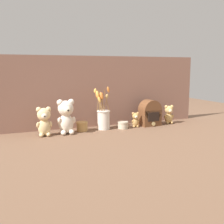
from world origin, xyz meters
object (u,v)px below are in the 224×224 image
Objects in this scene: teddy_bear_tiny at (135,119)px; flower_vase at (103,116)px; decorative_tin_tall at (123,125)px; vintage_radio at (150,113)px; teddy_bear_large at (66,116)px; teddy_bear_medium at (44,121)px; teddy_bear_small at (169,114)px; decorative_tin_short at (82,126)px.

teddy_bear_tiny is 0.36× the size of flower_vase.
vintage_radio is at bearing 4.91° from decorative_tin_tall.
flower_vase is at bearing 7.92° from teddy_bear_large.
teddy_bear_medium is 0.61m from decorative_tin_tall.
flower_vase is at bearing 179.44° from teddy_bear_small.
vintage_radio is 0.27m from decorative_tin_tall.
teddy_bear_medium is at bearing -179.92° from teddy_bear_large.
teddy_bear_small is 0.33m from teddy_bear_tiny.
teddy_bear_medium is at bearing -171.17° from decorative_tin_short.
flower_vase reaches higher than teddy_bear_tiny.
teddy_bear_medium is at bearing -178.57° from teddy_bear_tiny.
decorative_tin_short is at bearing 173.53° from decorative_tin_tall.
teddy_bear_tiny is 0.27m from flower_vase.
teddy_bear_medium is 1.70× the size of teddy_bear_tiny.
flower_vase is at bearing -0.88° from decorative_tin_short.
vintage_radio reaches higher than decorative_tin_short.
teddy_bear_large is 1.58× the size of teddy_bear_small.
decorative_tin_tall is 0.32m from decorative_tin_short.
vintage_radio is (-0.19, -0.01, 0.02)m from teddy_bear_small.
teddy_bear_small is 0.60m from flower_vase.
decorative_tin_short is (0.13, 0.04, -0.10)m from teddy_bear_large.
teddy_bear_large is 0.17m from decorative_tin_short.
vintage_radio is 2.56× the size of decorative_tin_tall.
teddy_bear_tiny is 1.39× the size of decorative_tin_short.
teddy_bear_small is at bearing 2.29° from teddy_bear_large.
vintage_radio is at bearing -1.71° from flower_vase.
decorative_tin_short is (-0.17, 0.00, -0.07)m from flower_vase.
teddy_bear_medium is at bearing -174.75° from flower_vase.
decorative_tin_tall is at bearing -12.54° from flower_vase.
flower_vase is 0.17m from decorative_tin_tall.
teddy_bear_small is at bearing 3.14° from teddy_bear_tiny.
teddy_bear_large is at bearing -172.08° from flower_vase.
teddy_bear_small is at bearing -0.56° from flower_vase.
vintage_radio is (0.14, 0.01, 0.04)m from teddy_bear_tiny.
flower_vase is (-0.27, 0.02, 0.04)m from teddy_bear_tiny.
teddy_bear_small is 1.82× the size of decorative_tin_short.
teddy_bear_large is at bearing -179.02° from decorative_tin_tall.
teddy_bear_large is 0.90m from teddy_bear_small.
decorative_tin_short is (-0.32, 0.04, 0.01)m from decorative_tin_tall.
decorative_tin_tall is at bearing -174.99° from teddy_bear_tiny.
teddy_bear_large is at bearing -161.19° from decorative_tin_short.
teddy_bear_medium is 0.46m from flower_vase.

